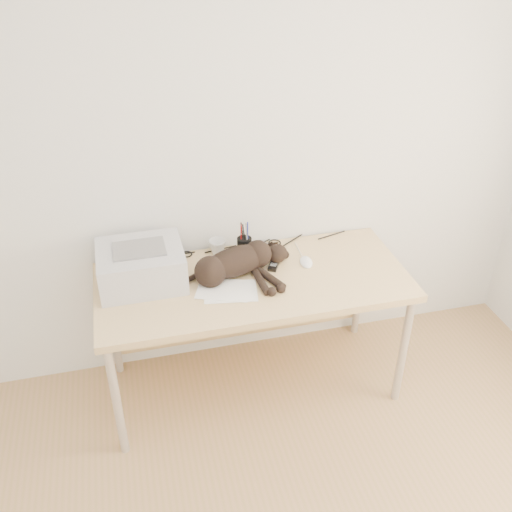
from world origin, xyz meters
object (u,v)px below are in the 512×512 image
object	(u,v)px
pen_cup	(244,247)
cat	(233,265)
printer	(141,265)
mouse	(306,260)
desk	(250,290)
mug	(217,247)

from	to	relation	value
pen_cup	cat	bearing A→B (deg)	-119.24
printer	cat	world-z (taller)	printer
printer	mouse	xyz separation A→B (m)	(0.86, -0.04, -0.08)
printer	desk	bearing A→B (deg)	-2.97
cat	pen_cup	xyz separation A→B (m)	(0.10, 0.18, -0.01)
printer	mouse	size ratio (longest dim) A/B	3.72
pen_cup	mug	bearing A→B (deg)	160.69
desk	cat	distance (m)	0.23
cat	mug	distance (m)	0.24
mug	mouse	bearing A→B (deg)	-24.62
desk	printer	size ratio (longest dim) A/B	3.75
desk	cat	world-z (taller)	cat
cat	mouse	bearing A→B (deg)	-12.16
printer	pen_cup	bearing A→B (deg)	11.77
cat	mouse	world-z (taller)	cat
pen_cup	mouse	world-z (taller)	pen_cup
mug	pen_cup	bearing A→B (deg)	-19.31
cat	mug	world-z (taller)	cat
cat	pen_cup	size ratio (longest dim) A/B	3.58
printer	pen_cup	xyz separation A→B (m)	(0.56, 0.12, -0.04)
desk	mug	distance (m)	0.29
mug	cat	bearing A→B (deg)	-80.60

